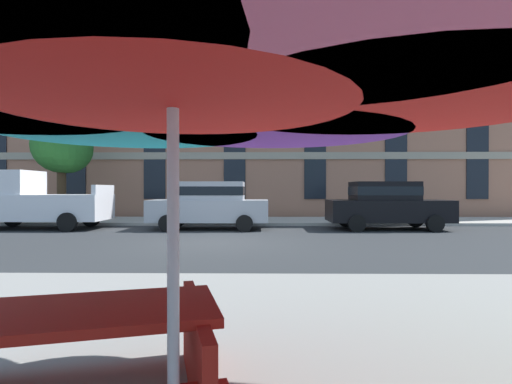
{
  "coord_description": "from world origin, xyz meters",
  "views": [
    {
      "loc": [
        1.37,
        -10.9,
        1.51
      ],
      "look_at": [
        1.17,
        3.2,
        1.4
      ],
      "focal_mm": 27.41,
      "sensor_mm": 36.0,
      "label": 1
    }
  ],
  "objects_px": {
    "sedan_silver": "(211,204)",
    "picnic_table": "(69,355)",
    "sedan_black": "(386,204)",
    "patio_umbrella": "(173,68)",
    "pickup_white": "(32,202)",
    "street_tree_left": "(64,145)"
  },
  "relations": [
    {
      "from": "sedan_silver",
      "to": "picnic_table",
      "type": "xyz_separation_m",
      "value": [
        0.72,
        -12.22,
        -0.46
      ]
    },
    {
      "from": "sedan_black",
      "to": "picnic_table",
      "type": "distance_m",
      "value": 13.55
    },
    {
      "from": "sedan_black",
      "to": "sedan_silver",
      "type": "bearing_deg",
      "value": 180.0
    },
    {
      "from": "patio_umbrella",
      "to": "picnic_table",
      "type": "distance_m",
      "value": 1.85
    },
    {
      "from": "pickup_white",
      "to": "patio_umbrella",
      "type": "height_order",
      "value": "patio_umbrella"
    },
    {
      "from": "street_tree_left",
      "to": "patio_umbrella",
      "type": "bearing_deg",
      "value": -61.49
    },
    {
      "from": "picnic_table",
      "to": "street_tree_left",
      "type": "bearing_deg",
      "value": 117.02
    },
    {
      "from": "street_tree_left",
      "to": "patio_umbrella",
      "type": "xyz_separation_m",
      "value": [
        8.36,
        -15.4,
        -1.39
      ]
    },
    {
      "from": "pickup_white",
      "to": "patio_umbrella",
      "type": "relative_size",
      "value": 1.27
    },
    {
      "from": "sedan_black",
      "to": "pickup_white",
      "type": "bearing_deg",
      "value": 180.0
    },
    {
      "from": "sedan_black",
      "to": "patio_umbrella",
      "type": "distance_m",
      "value": 13.73
    },
    {
      "from": "pickup_white",
      "to": "sedan_silver",
      "type": "height_order",
      "value": "pickup_white"
    },
    {
      "from": "picnic_table",
      "to": "pickup_white",
      "type": "bearing_deg",
      "value": 121.46
    },
    {
      "from": "sedan_black",
      "to": "street_tree_left",
      "type": "height_order",
      "value": "street_tree_left"
    },
    {
      "from": "patio_umbrella",
      "to": "picnic_table",
      "type": "height_order",
      "value": "patio_umbrella"
    },
    {
      "from": "pickup_white",
      "to": "street_tree_left",
      "type": "relative_size",
      "value": 1.08
    },
    {
      "from": "sedan_silver",
      "to": "street_tree_left",
      "type": "bearing_deg",
      "value": 158.61
    },
    {
      "from": "pickup_white",
      "to": "street_tree_left",
      "type": "xyz_separation_m",
      "value": [
        -0.13,
        2.7,
        2.47
      ]
    },
    {
      "from": "pickup_white",
      "to": "patio_umbrella",
      "type": "distance_m",
      "value": 15.17
    },
    {
      "from": "pickup_white",
      "to": "street_tree_left",
      "type": "distance_m",
      "value": 3.66
    },
    {
      "from": "sedan_silver",
      "to": "patio_umbrella",
      "type": "xyz_separation_m",
      "value": [
        1.48,
        -12.7,
        1.15
      ]
    },
    {
      "from": "sedan_black",
      "to": "picnic_table",
      "type": "bearing_deg",
      "value": -115.55
    }
  ]
}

